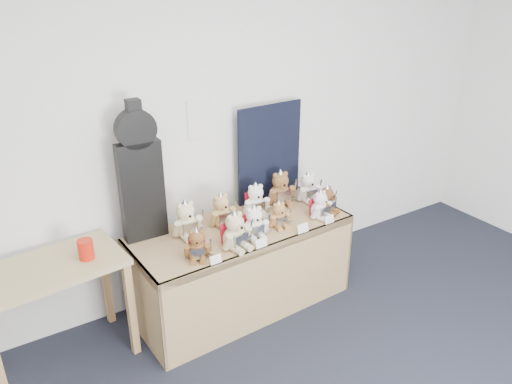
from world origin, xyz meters
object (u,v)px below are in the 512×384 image
red_cup (86,249)px  teddy_back_left (186,221)px  guitar_case (140,174)px  teddy_back_centre_left (222,211)px  teddy_front_far_left (197,246)px  teddy_back_right (281,190)px  teddy_front_end (327,201)px  teddy_back_centre_right (256,201)px  display_table (246,248)px  teddy_back_end (308,188)px  teddy_front_centre (254,224)px  side_table (51,283)px  teddy_front_far_right (320,206)px  teddy_front_left (235,232)px  teddy_front_right (279,216)px

red_cup → teddy_back_left: bearing=4.0°
guitar_case → teddy_back_centre_left: bearing=-12.0°
teddy_front_far_left → teddy_back_right: bearing=46.2°
teddy_front_end → teddy_front_far_left: bearing=157.3°
teddy_back_centre_right → teddy_back_left: bearing=-164.7°
display_table → teddy_back_end: teddy_back_end is taller
teddy_front_far_left → teddy_back_centre_left: teddy_back_centre_left is taller
teddy_back_end → teddy_front_centre: bearing=-154.8°
teddy_back_right → display_table: bearing=-144.7°
side_table → guitar_case: size_ratio=0.96×
teddy_front_centre → teddy_back_right: 0.59m
display_table → teddy_front_far_right: teddy_front_far_right is taller
teddy_back_centre_left → teddy_back_centre_right: same height
red_cup → guitar_case: bearing=22.1°
guitar_case → teddy_back_centre_right: bearing=-6.2°
guitar_case → teddy_front_centre: (0.66, -0.42, -0.39)m
teddy_front_far_left → teddy_front_left: (0.29, -0.02, 0.02)m
guitar_case → teddy_front_far_left: size_ratio=4.13×
red_cup → teddy_front_far_right: (1.72, -0.24, -0.04)m
teddy_front_centre → teddy_back_centre_left: (-0.11, 0.29, 0.00)m
teddy_front_far_left → teddy_back_centre_left: 0.50m
display_table → red_cup: red_cup is taller
side_table → teddy_front_left: 1.23m
teddy_front_end → teddy_back_centre_right: 0.56m
red_cup → teddy_front_centre: (1.13, -0.23, -0.03)m
teddy_front_centre → teddy_front_right: (0.24, 0.04, -0.02)m
guitar_case → teddy_back_end: size_ratio=3.66×
teddy_front_far_left → teddy_back_end: size_ratio=0.89×
red_cup → teddy_back_end: (1.83, 0.06, -0.03)m
teddy_front_far_left → teddy_back_centre_left: (0.37, 0.33, 0.02)m
red_cup → teddy_front_end: (1.82, -0.20, -0.04)m
teddy_back_centre_left → teddy_front_far_left: bearing=-142.2°
guitar_case → teddy_front_right: (0.90, -0.38, -0.40)m
teddy_back_centre_right → teddy_back_right: (0.27, 0.05, 0.01)m
teddy_back_left → side_table: bearing=179.4°
teddy_front_end → red_cup: bearing=147.6°
teddy_back_left → teddy_back_centre_right: size_ratio=1.07×
guitar_case → red_cup: 0.62m
teddy_front_centre → teddy_back_left: bearing=154.5°
side_table → teddy_front_far_right: (1.96, -0.28, 0.15)m
teddy_back_centre_right → teddy_back_end: bearing=10.0°
side_table → teddy_back_end: size_ratio=3.50×
red_cup → teddy_back_end: 1.83m
side_table → teddy_front_end: size_ratio=3.80×
display_table → teddy_front_far_left: 0.55m
teddy_back_centre_right → teddy_back_end: 0.50m
teddy_front_centre → teddy_front_left: bearing=-153.7°
display_table → teddy_front_far_left: teddy_front_far_left is taller
side_table → teddy_back_left: (0.96, 0.01, 0.18)m
teddy_front_centre → teddy_back_left: teddy_back_left is taller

